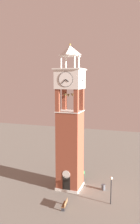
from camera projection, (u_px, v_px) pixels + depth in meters
name	position (u px, v px, depth m)	size (l,w,h in m)	color
ground	(70.00, 187.00, 33.56)	(80.00, 80.00, 0.00)	gray
clock_tower	(70.00, 130.00, 32.42)	(3.74, 3.74, 20.04)	brown
park_bench	(65.00, 204.00, 28.01)	(0.63, 1.64, 0.95)	brown
lamp_post	(111.00, 185.00, 28.64)	(0.36, 0.36, 3.55)	black
trash_bin	(103.00, 187.00, 32.66)	(0.52, 0.52, 0.80)	#4C4C51
shrub_near_entry	(81.00, 172.00, 37.72)	(1.25, 1.25, 0.91)	#336638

